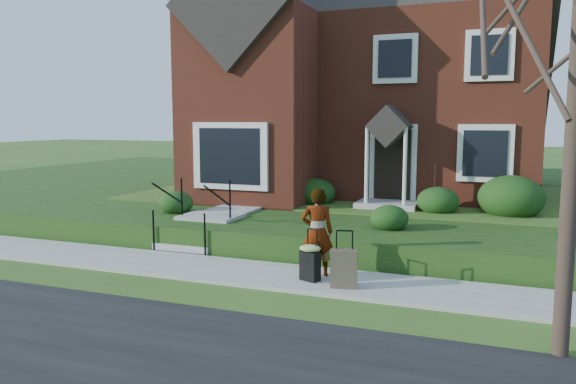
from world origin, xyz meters
The scene contains 10 objects.
ground centered at (0.00, 0.00, 0.00)m, with size 120.00×120.00×0.00m, color #2D5119.
sidewalk centered at (0.00, 0.00, 0.04)m, with size 60.00×1.60×0.08m, color #9E9B93.
terrace centered at (4.00, 10.90, 0.30)m, with size 44.00×20.00×0.60m, color #1A3C10.
walkway centered at (-2.50, 5.00, 0.63)m, with size 1.20×6.00×0.06m, color #9E9B93.
main_house centered at (-0.21, 9.61, 5.26)m, with size 10.40×10.20×9.40m.
front_steps centered at (-2.50, 1.84, 0.47)m, with size 1.40×2.02×1.50m.
foundation_shrubs centered at (0.58, 5.05, 1.07)m, with size 10.19×4.03×1.12m.
woman centered at (0.90, 0.18, 0.90)m, with size 0.60×0.39×1.65m, color #999999.
suitcase_black centered at (0.89, -0.19, 0.45)m, with size 0.48×0.44×0.95m.
suitcase_olive centered at (1.57, -0.37, 0.41)m, with size 0.50×0.35×1.00m.
Camera 1 is at (4.06, -9.52, 2.96)m, focal length 35.00 mm.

